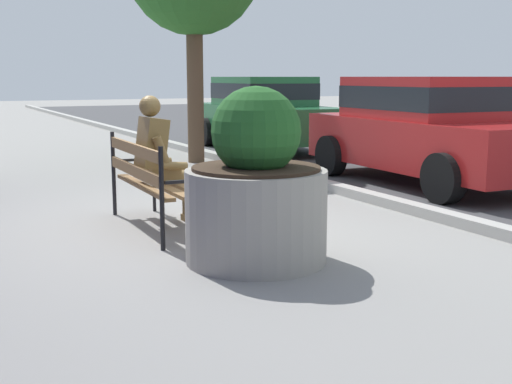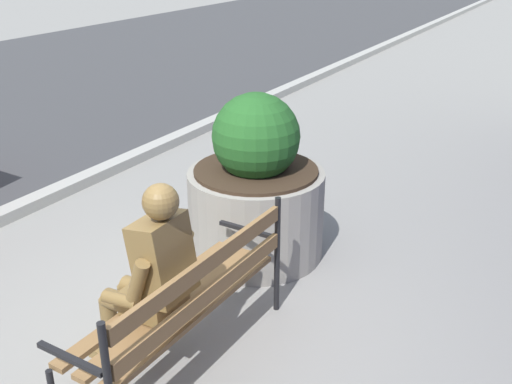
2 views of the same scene
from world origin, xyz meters
name	(u,v)px [view 2 (image 2 of 2)]	position (x,y,z in m)	size (l,w,h in m)	color
ground_plane	(175,373)	(0.00, 0.00, 0.00)	(80.00, 80.00, 0.00)	gray
park_bench	(188,298)	(0.12, -0.05, 0.54)	(1.81, 0.56, 0.95)	olive
bronze_statue_seated	(149,281)	(0.00, 0.16, 0.67)	(0.63, 0.77, 1.37)	olive
concrete_planter	(256,193)	(1.69, 0.37, 0.59)	(1.20, 1.20, 1.49)	gray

